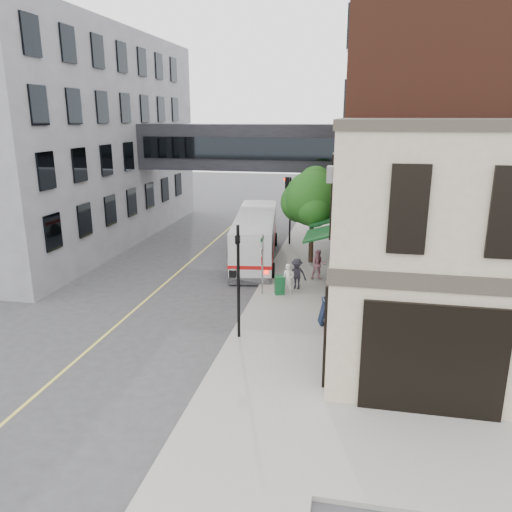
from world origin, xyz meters
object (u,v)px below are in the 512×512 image
at_px(newspaper_box, 280,285).
at_px(pedestrian_b, 318,265).
at_px(pedestrian_a, 288,279).
at_px(pedestrian_c, 297,274).
at_px(sandwich_board, 324,311).
at_px(bus, 256,235).

bearing_deg(newspaper_box, pedestrian_b, 40.14).
distance_m(pedestrian_b, newspaper_box, 3.17).
relative_size(pedestrian_a, pedestrian_c, 0.97).
bearing_deg(pedestrian_b, sandwich_board, -95.47).
bearing_deg(sandwich_board, bus, 102.40).
relative_size(bus, pedestrian_b, 6.55).
relative_size(pedestrian_c, newspaper_box, 1.73).
distance_m(pedestrian_c, newspaper_box, 1.21).
distance_m(pedestrian_c, sandwich_board, 4.45).
xyz_separation_m(pedestrian_a, pedestrian_b, (1.25, 2.62, 0.05)).
xyz_separation_m(pedestrian_b, pedestrian_c, (-0.94, -1.76, -0.02)).
height_order(bus, pedestrian_c, bus).
xyz_separation_m(pedestrian_b, sandwich_board, (0.71, -5.89, -0.25)).
xyz_separation_m(pedestrian_a, sandwich_board, (1.96, -3.27, -0.21)).
bearing_deg(bus, pedestrian_c, -59.26).
bearing_deg(sandwich_board, newspaper_box, 111.83).
bearing_deg(pedestrian_c, bus, 133.87).
xyz_separation_m(pedestrian_a, pedestrian_c, (0.31, 0.86, 0.03)).
height_order(newspaper_box, sandwich_board, sandwich_board).
distance_m(bus, pedestrian_c, 6.23).
bearing_deg(pedestrian_a, sandwich_board, -67.65).
bearing_deg(pedestrian_b, newspaper_box, -134.21).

